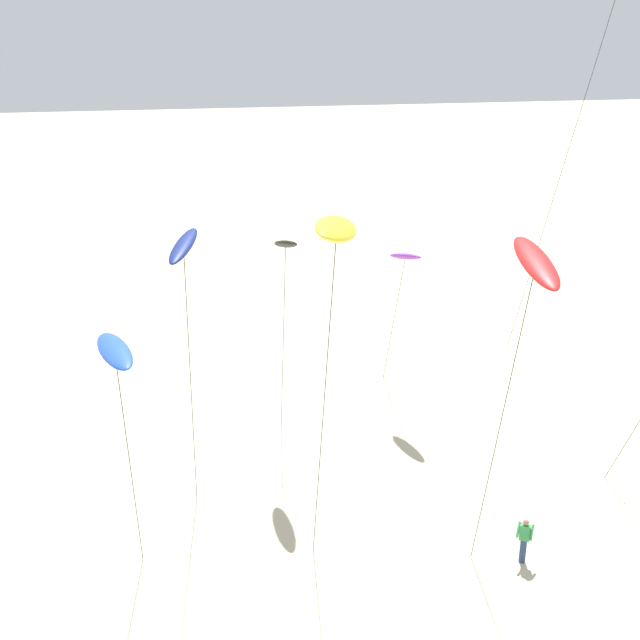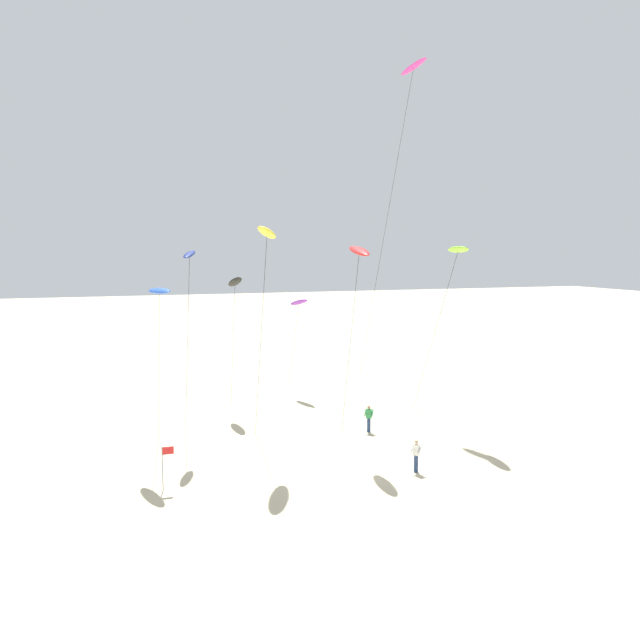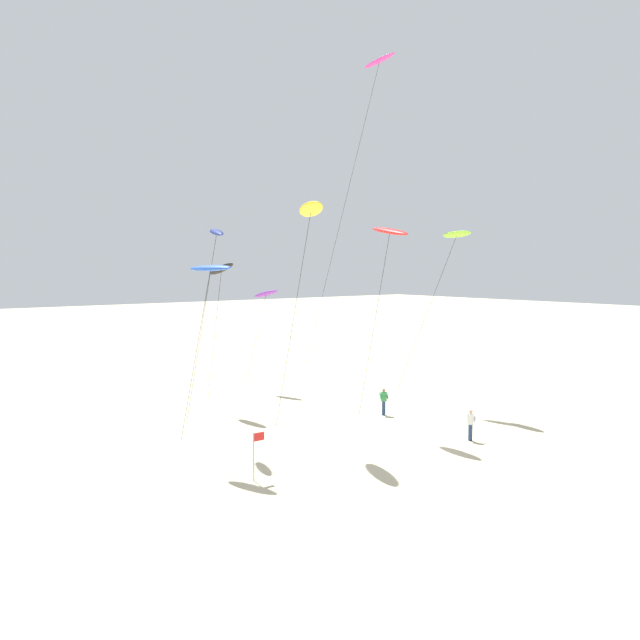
{
  "view_description": "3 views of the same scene",
  "coord_description": "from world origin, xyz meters",
  "px_view_note": "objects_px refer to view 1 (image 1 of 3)",
  "views": [
    {
      "loc": [
        -6.43,
        -15.88,
        17.59
      ],
      "look_at": [
        -1.87,
        9.79,
        7.28
      ],
      "focal_mm": 45.53,
      "sensor_mm": 36.0,
      "label": 1
    },
    {
      "loc": [
        -10.28,
        -28.63,
        11.22
      ],
      "look_at": [
        2.81,
        10.49,
        6.49
      ],
      "focal_mm": 33.71,
      "sensor_mm": 36.0,
      "label": 2
    },
    {
      "loc": [
        -22.67,
        -23.12,
        9.19
      ],
      "look_at": [
        0.27,
        6.41,
        6.06
      ],
      "focal_mm": 35.39,
      "sensor_mm": 36.0,
      "label": 3
    }
  ],
  "objects_px": {
    "kite_blue": "(115,352)",
    "kite_navy": "(184,249)",
    "kite_black": "(285,245)",
    "kite_flyer_nearest": "(524,539)",
    "kite_red": "(536,264)",
    "kite_yellow": "(336,230)",
    "kite_purple": "(405,257)"
  },
  "relations": [
    {
      "from": "kite_red",
      "to": "kite_purple",
      "type": "distance_m",
      "value": 14.35
    },
    {
      "from": "kite_blue",
      "to": "kite_red",
      "type": "height_order",
      "value": "kite_red"
    },
    {
      "from": "kite_navy",
      "to": "kite_flyer_nearest",
      "type": "bearing_deg",
      "value": -10.07
    },
    {
      "from": "kite_blue",
      "to": "kite_purple",
      "type": "relative_size",
      "value": 1.22
    },
    {
      "from": "kite_yellow",
      "to": "kite_black",
      "type": "bearing_deg",
      "value": 90.17
    },
    {
      "from": "kite_black",
      "to": "kite_yellow",
      "type": "xyz_separation_m",
      "value": [
        0.03,
        -9.6,
        3.17
      ]
    },
    {
      "from": "kite_blue",
      "to": "kite_flyer_nearest",
      "type": "relative_size",
      "value": 5.61
    },
    {
      "from": "kite_navy",
      "to": "kite_flyer_nearest",
      "type": "xyz_separation_m",
      "value": [
        10.55,
        -1.87,
        -10.04
      ]
    },
    {
      "from": "kite_black",
      "to": "kite_navy",
      "type": "bearing_deg",
      "value": -120.86
    },
    {
      "from": "kite_yellow",
      "to": "kite_flyer_nearest",
      "type": "bearing_deg",
      "value": 11.63
    },
    {
      "from": "kite_blue",
      "to": "kite_yellow",
      "type": "distance_m",
      "value": 6.54
    },
    {
      "from": "kite_black",
      "to": "kite_purple",
      "type": "relative_size",
      "value": 1.25
    },
    {
      "from": "kite_navy",
      "to": "kite_yellow",
      "type": "bearing_deg",
      "value": -40.46
    },
    {
      "from": "kite_navy",
      "to": "kite_flyer_nearest",
      "type": "relative_size",
      "value": 6.82
    },
    {
      "from": "kite_yellow",
      "to": "kite_purple",
      "type": "xyz_separation_m",
      "value": [
        5.68,
        13.16,
        -5.03
      ]
    },
    {
      "from": "kite_blue",
      "to": "kite_yellow",
      "type": "height_order",
      "value": "kite_yellow"
    },
    {
      "from": "kite_yellow",
      "to": "kite_navy",
      "type": "distance_m",
      "value": 5.18
    },
    {
      "from": "kite_black",
      "to": "kite_navy",
      "type": "relative_size",
      "value": 0.85
    },
    {
      "from": "kite_yellow",
      "to": "kite_navy",
      "type": "bearing_deg",
      "value": 139.54
    },
    {
      "from": "kite_yellow",
      "to": "kite_red",
      "type": "bearing_deg",
      "value": -6.57
    },
    {
      "from": "kite_black",
      "to": "kite_flyer_nearest",
      "type": "height_order",
      "value": "kite_black"
    },
    {
      "from": "kite_red",
      "to": "kite_yellow",
      "type": "bearing_deg",
      "value": 173.43
    },
    {
      "from": "kite_blue",
      "to": "kite_navy",
      "type": "distance_m",
      "value": 3.93
    },
    {
      "from": "kite_navy",
      "to": "kite_purple",
      "type": "bearing_deg",
      "value": 46.18
    },
    {
      "from": "kite_black",
      "to": "kite_red",
      "type": "distance_m",
      "value": 11.65
    },
    {
      "from": "kite_purple",
      "to": "kite_flyer_nearest",
      "type": "relative_size",
      "value": 4.6
    },
    {
      "from": "kite_red",
      "to": "kite_yellow",
      "type": "distance_m",
      "value": 5.31
    },
    {
      "from": "kite_black",
      "to": "kite_flyer_nearest",
      "type": "distance_m",
      "value": 13.39
    },
    {
      "from": "kite_blue",
      "to": "kite_navy",
      "type": "xyz_separation_m",
      "value": [
        1.93,
        2.9,
        1.83
      ]
    },
    {
      "from": "kite_red",
      "to": "kite_flyer_nearest",
      "type": "xyz_separation_m",
      "value": [
        1.55,
        1.98,
        -10.3
      ]
    },
    {
      "from": "kite_red",
      "to": "kite_purple",
      "type": "bearing_deg",
      "value": 87.9
    },
    {
      "from": "kite_navy",
      "to": "kite_blue",
      "type": "bearing_deg",
      "value": -123.7
    }
  ]
}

